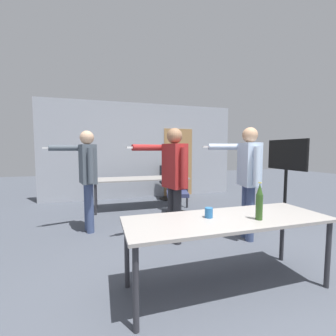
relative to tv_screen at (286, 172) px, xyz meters
The scene contains 12 objects.
ground_plane 3.18m from the tv_screen, 138.53° to the right, with size 24.00×24.00×0.00m, color #474C56.
back_wall 3.83m from the tv_screen, 126.09° to the left, with size 5.64×0.12×2.76m.
conference_table_near 2.77m from the tv_screen, 145.14° to the right, with size 2.07×0.72×0.73m.
conference_table_far 3.15m from the tv_screen, 143.95° to the left, with size 2.24×0.79×0.73m.
tv_screen is the anchor object (origin of this frame).
person_near_casual 2.45m from the tv_screen, behind, with size 0.86×0.57×1.73m.
person_right_polo 3.73m from the tv_screen, behind, with size 0.86×0.58×1.73m.
person_far_watching 1.40m from the tv_screen, 156.66° to the right, with size 0.76×0.71×1.75m.
office_chair_mid_tucked 2.24m from the tv_screen, 148.95° to the left, with size 0.56×0.62×0.91m.
office_chair_far_left 3.13m from the tv_screen, 121.56° to the left, with size 0.52×0.57×0.95m.
beer_bottle 2.64m from the tv_screen, 139.47° to the right, with size 0.07×0.07×0.37m.
drink_cup 2.88m from the tv_screen, 148.20° to the right, with size 0.08×0.08×0.10m.
Camera 1 is at (-1.20, -1.50, 1.41)m, focal length 24.00 mm.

